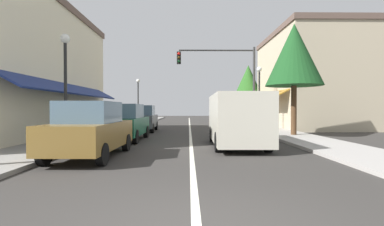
{
  "coord_description": "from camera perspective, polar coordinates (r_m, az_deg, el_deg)",
  "views": [
    {
      "loc": [
        -0.1,
        -3.35,
        1.55
      ],
      "look_at": [
        0.1,
        13.59,
        1.29
      ],
      "focal_mm": 26.58,
      "sensor_mm": 36.0,
      "label": 1
    }
  ],
  "objects": [
    {
      "name": "street_lamp_left_near",
      "position": [
        12.25,
        -24.07,
        7.79
      ],
      "size": [
        0.36,
        0.36,
        4.46
      ],
      "color": "black",
      "rests_on": "ground"
    },
    {
      "name": "parked_car_second_left",
      "position": [
        14.11,
        -13.34,
        -1.86
      ],
      "size": [
        1.85,
        4.13,
        1.77
      ],
      "rotation": [
        0.0,
        0.0,
        -0.02
      ],
      "color": "#0F4C33",
      "rests_on": "ground"
    },
    {
      "name": "tree_right_far",
      "position": [
        30.39,
        11.22,
        6.0
      ],
      "size": [
        3.28,
        3.28,
        6.09
      ],
      "color": "#4C331E",
      "rests_on": "ground"
    },
    {
      "name": "traffic_signal_mast_arm",
      "position": [
        21.53,
        7.22,
        8.03
      ],
      "size": [
        5.86,
        0.5,
        6.15
      ],
      "color": "#333333",
      "rests_on": "ground"
    },
    {
      "name": "lane_center_stripe",
      "position": [
        21.41,
        -0.42,
        -3.26
      ],
      "size": [
        0.14,
        52.0,
        0.01
      ],
      "primitive_type": "cube",
      "color": "silver",
      "rests_on": "ground"
    },
    {
      "name": "ground_plane",
      "position": [
        21.41,
        -0.42,
        -3.27
      ],
      "size": [
        80.0,
        80.0,
        0.0
      ],
      "primitive_type": "plane",
      "color": "#33302D"
    },
    {
      "name": "parked_car_third_left",
      "position": [
        19.57,
        -9.91,
        -1.09
      ],
      "size": [
        1.86,
        4.14,
        1.77
      ],
      "rotation": [
        0.0,
        0.0,
        0.02
      ],
      "color": "#4C5156",
      "rests_on": "ground"
    },
    {
      "name": "storefront_right_block",
      "position": [
        25.46,
        22.26,
        6.07
      ],
      "size": [
        7.26,
        10.2,
        7.75
      ],
      "color": "#BCAD8E",
      "rests_on": "ground"
    },
    {
      "name": "street_lamp_left_far",
      "position": [
        28.77,
        -10.77,
        3.86
      ],
      "size": [
        0.36,
        0.36,
        4.49
      ],
      "color": "black",
      "rests_on": "ground"
    },
    {
      "name": "storefront_left_block",
      "position": [
        17.86,
        -30.76,
        7.71
      ],
      "size": [
        5.66,
        14.2,
        7.42
      ],
      "color": "beige",
      "rests_on": "ground"
    },
    {
      "name": "tree_right_near",
      "position": [
        16.78,
        19.8,
        10.88
      ],
      "size": [
        3.09,
        3.09,
        6.2
      ],
      "color": "#4C331E",
      "rests_on": "ground"
    },
    {
      "name": "sidewalk_right",
      "position": [
        22.13,
        14.0,
        -3.0
      ],
      "size": [
        2.6,
        56.0,
        0.12
      ],
      "primitive_type": "cube",
      "color": "#A39E99",
      "rests_on": "ground"
    },
    {
      "name": "parked_car_nearest_left",
      "position": [
        9.56,
        -19.63,
        -3.18
      ],
      "size": [
        1.85,
        4.13,
        1.77
      ],
      "rotation": [
        0.0,
        0.0,
        -0.02
      ],
      "color": "brown",
      "rests_on": "ground"
    },
    {
      "name": "van_in_lane",
      "position": [
        11.79,
        8.91,
        -1.08
      ],
      "size": [
        2.07,
        5.21,
        2.12
      ],
      "rotation": [
        0.0,
        0.0,
        -0.02
      ],
      "color": "beige",
      "rests_on": "ground"
    },
    {
      "name": "street_lamp_right_mid",
      "position": [
        20.32,
        13.35,
        5.05
      ],
      "size": [
        0.36,
        0.36,
        4.46
      ],
      "color": "black",
      "rests_on": "ground"
    },
    {
      "name": "sidewalk_left",
      "position": [
        22.07,
        -14.86,
        -3.02
      ],
      "size": [
        2.6,
        56.0,
        0.12
      ],
      "primitive_type": "cube",
      "color": "gray",
      "rests_on": "ground"
    }
  ]
}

